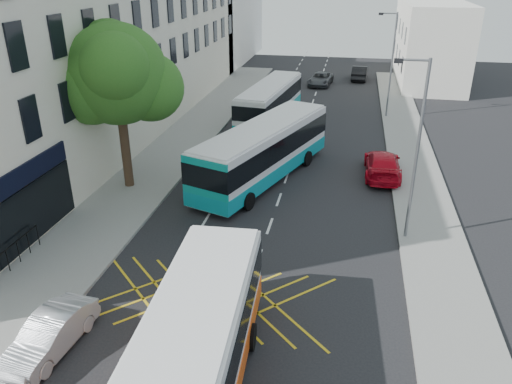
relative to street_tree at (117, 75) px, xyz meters
The scene contains 15 objects.
pavement_left 6.22m from the street_tree, 73.47° to the left, with size 5.00×70.00×0.15m, color gray.
pavement_right 17.17m from the street_tree, ahead, with size 3.00×70.00×0.15m, color gray.
terrace_main 11.00m from the street_tree, 119.95° to the left, with size 8.30×45.00×13.50m.
terrace_far 40.43m from the street_tree, 97.81° to the left, with size 8.00×20.00×10.00m, color silver.
building_right 38.43m from the street_tree, 59.43° to the left, with size 6.00×18.00×8.00m, color silver.
street_tree is the anchor object (origin of this frame).
lamp_near 15.10m from the street_tree, 11.40° to the right, with size 1.45×0.15×8.00m.
lamp_far 22.57m from the street_tree, 49.19° to the left, with size 1.45×0.15×8.00m.
bus_near 17.21m from the street_tree, 60.45° to the right, with size 3.20×11.23×3.13m.
bus_mid 8.92m from the street_tree, 20.29° to the left, with size 6.40×11.86×3.27m.
bus_far 16.01m from the street_tree, 68.32° to the left, with size 3.76×10.84×2.99m.
parked_car_silver 14.15m from the street_tree, 77.02° to the right, with size 1.32×3.78×1.25m, color #B6B9BE.
red_hatchback 15.72m from the street_tree, 17.60° to the left, with size 2.03×4.99×1.45m, color red.
distant_car_grey 29.73m from the street_tree, 72.69° to the left, with size 2.07×4.49×1.25m, color #404348.
distant_car_dark 34.23m from the street_tree, 68.11° to the left, with size 1.55×4.45×1.47m, color black.
Camera 1 is at (3.34, -8.85, 11.56)m, focal length 35.00 mm.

